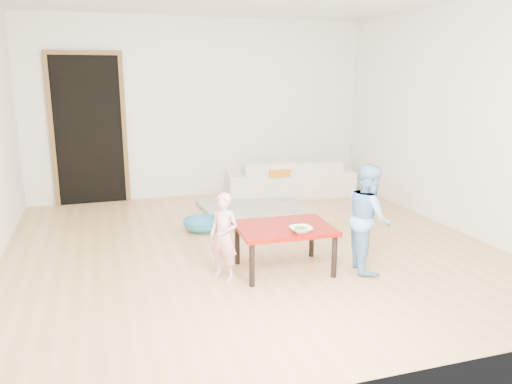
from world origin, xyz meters
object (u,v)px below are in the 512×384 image
bowl (301,230)px  child_pink (224,237)px  child_blue (368,218)px  red_table (284,248)px  sofa (289,177)px  basin (203,225)px

bowl → child_pink: bearing=163.2°
child_pink → child_blue: 1.35m
red_table → sofa: bearing=68.0°
child_blue → child_pink: bearing=95.0°
sofa → basin: 2.10m
bowl → child_blue: bearing=1.2°
bowl → basin: bearing=109.0°
bowl → basin: size_ratio=0.43×
child_pink → basin: child_pink is taller
red_table → child_pink: size_ratio=1.10×
bowl → sofa: bearing=70.7°
bowl → basin: bowl is taller
sofa → bowl: (-1.04, -2.98, 0.18)m
bowl → child_blue: 0.68m
child_pink → child_blue: child_blue is taller
sofa → child_blue: size_ratio=1.86×
red_table → bowl: 0.33m
sofa → basin: (-1.61, -1.34, -0.20)m
sofa → red_table: size_ratio=2.16×
red_table → basin: bearing=109.0°
red_table → child_pink: (-0.58, -0.02, 0.18)m
bowl → basin: 1.77m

